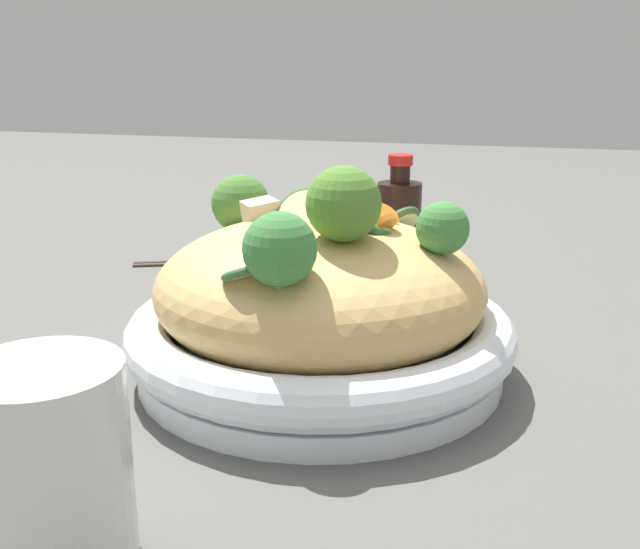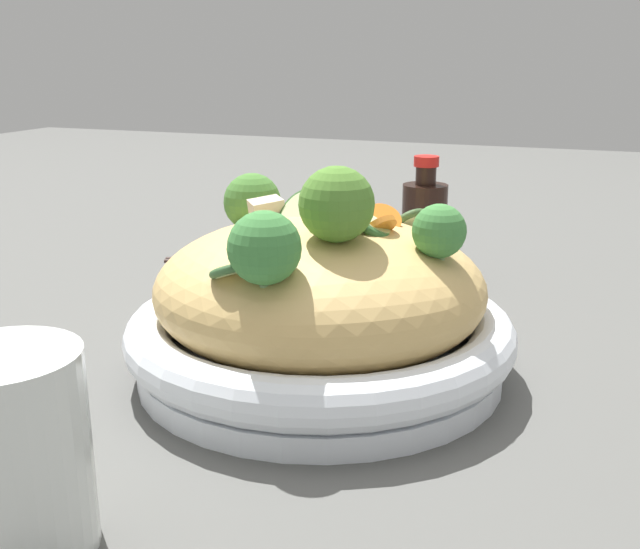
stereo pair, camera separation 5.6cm
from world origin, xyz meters
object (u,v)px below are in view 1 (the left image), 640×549
serving_bowl (320,340)px  soy_sauce_bottle (399,228)px  chopsticks_pair (224,260)px  drinking_glass (50,470)px

serving_bowl → soy_sauce_bottle: soy_sauce_bottle is taller
soy_sauce_bottle → chopsticks_pair: size_ratio=0.67×
soy_sauce_bottle → drinking_glass: soy_sauce_bottle is taller
serving_bowl → soy_sauce_bottle: 0.26m
chopsticks_pair → serving_bowl: bearing=34.3°
chopsticks_pair → drinking_glass: drinking_glass is taller
soy_sauce_bottle → drinking_glass: bearing=-8.7°
soy_sauce_bottle → drinking_glass: (0.51, -0.08, -0.00)m
serving_bowl → drinking_glass: 0.26m
soy_sauce_bottle → chopsticks_pair: (-0.01, -0.20, -0.05)m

